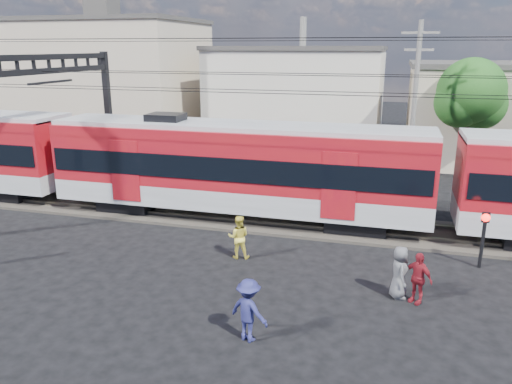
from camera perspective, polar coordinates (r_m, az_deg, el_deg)
ground at (r=14.65m, az=-7.19°, el=-13.44°), size 120.00×120.00×0.00m
track_bed at (r=21.56m, az=0.96°, el=-3.18°), size 70.00×3.40×0.12m
rail_near at (r=20.83m, az=0.44°, el=-3.52°), size 70.00×0.12×0.12m
rail_far at (r=22.20m, az=1.45°, el=-2.26°), size 70.00×0.12×0.12m
commuter_train at (r=21.16m, az=-1.64°, el=3.06°), size 50.30×3.08×4.17m
catenary at (r=24.10m, az=-19.65°, el=10.35°), size 70.00×9.30×7.52m
building_west at (r=42.05m, az=-16.58°, el=12.08°), size 14.28×10.20×9.30m
building_midwest at (r=39.49m, az=5.22°, el=10.98°), size 12.24×12.24×7.30m
utility_pole_mid at (r=26.83m, az=17.65°, el=9.73°), size 1.80×0.24×8.50m
tree_near at (r=30.16m, az=23.65°, el=10.03°), size 3.82×3.64×6.72m
pedestrian_b at (r=17.66m, az=-2.00°, el=-5.16°), size 0.88×0.75×1.57m
pedestrian_c at (r=12.92m, az=-0.84°, el=-13.36°), size 1.23×0.97×1.68m
pedestrian_d at (r=15.42m, az=17.98°, el=-9.31°), size 0.97×0.82×1.56m
pedestrian_e at (r=15.55m, az=16.06°, el=-8.80°), size 0.67×0.88×1.62m
crossing_signal at (r=18.33m, az=24.62°, el=-3.92°), size 0.29×0.29×1.98m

